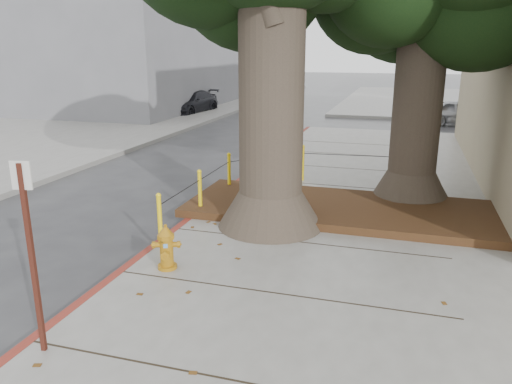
% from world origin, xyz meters
% --- Properties ---
extents(ground, '(140.00, 140.00, 0.00)m').
position_xyz_m(ground, '(0.00, 0.00, 0.00)').
color(ground, '#28282B').
rests_on(ground, ground).
extents(sidewalk_far, '(16.00, 20.00, 0.15)m').
position_xyz_m(sidewalk_far, '(6.00, 30.00, 0.07)').
color(sidewalk_far, slate).
rests_on(sidewalk_far, ground).
extents(curb_red, '(0.14, 26.00, 0.16)m').
position_xyz_m(curb_red, '(-2.00, 2.50, 0.07)').
color(curb_red, maroon).
rests_on(curb_red, ground).
extents(planter_bed, '(6.40, 2.60, 0.16)m').
position_xyz_m(planter_bed, '(0.90, 3.90, 0.23)').
color(planter_bed, black).
rests_on(planter_bed, sidewalk_main).
extents(building_far_grey, '(12.00, 16.00, 12.00)m').
position_xyz_m(building_far_grey, '(-15.00, 22.00, 6.00)').
color(building_far_grey, slate).
rests_on(building_far_grey, ground).
extents(building_far_white, '(12.00, 18.00, 15.00)m').
position_xyz_m(building_far_white, '(-17.00, 45.00, 7.50)').
color(building_far_white, silver).
rests_on(building_far_white, ground).
extents(bollard_ring, '(3.79, 5.39, 0.95)m').
position_xyz_m(bollard_ring, '(-0.87, 4.38, 0.66)').
color(bollard_ring, yellow).
rests_on(bollard_ring, sidewalk_main).
extents(fire_hydrant, '(0.39, 0.39, 0.73)m').
position_xyz_m(fire_hydrant, '(-1.34, 0.31, 0.51)').
color(fire_hydrant, '#B07412').
rests_on(fire_hydrant, sidewalk_main).
extents(signpost, '(0.22, 0.06, 2.23)m').
position_xyz_m(signpost, '(-1.70, -2.10, 1.41)').
color(signpost, '#471911').
rests_on(signpost, sidewalk_main).
extents(car_silver, '(3.63, 1.79, 1.19)m').
position_xyz_m(car_silver, '(4.61, 18.80, 0.59)').
color(car_silver, '#97989C').
rests_on(car_silver, ground).
extents(car_dark, '(2.17, 4.41, 1.23)m').
position_xyz_m(car_dark, '(-9.35, 19.28, 0.62)').
color(car_dark, black).
rests_on(car_dark, ground).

